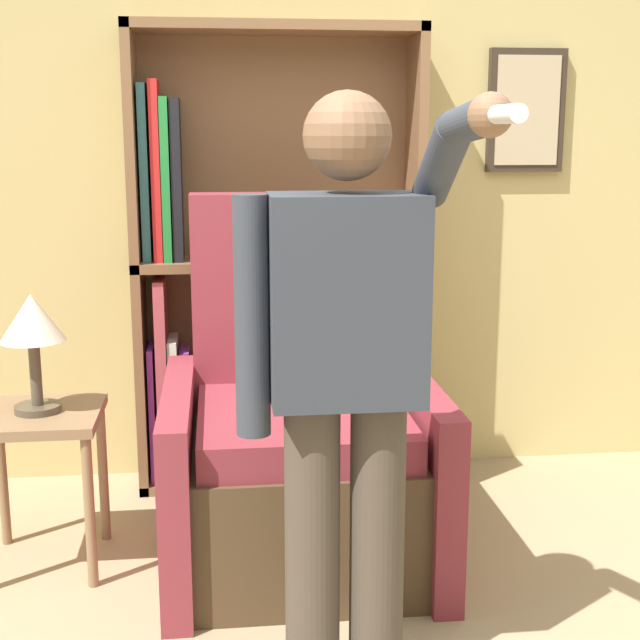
{
  "coord_description": "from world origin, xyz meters",
  "views": [
    {
      "loc": [
        -0.49,
        -1.92,
        1.53
      ],
      "look_at": [
        -0.19,
        0.68,
        0.98
      ],
      "focal_mm": 50.0,
      "sensor_mm": 36.0,
      "label": 1
    }
  ],
  "objects": [
    {
      "name": "armchair",
      "position": [
        -0.21,
        1.14,
        0.4
      ],
      "size": [
        0.96,
        0.94,
        1.31
      ],
      "color": "#4C3823",
      "rests_on": "ground_plane"
    },
    {
      "name": "side_table",
      "position": [
        -1.13,
        1.15,
        0.47
      ],
      "size": [
        0.43,
        0.43,
        0.57
      ],
      "color": "#846647",
      "rests_on": "ground_plane"
    },
    {
      "name": "bookcase",
      "position": [
        -0.36,
        1.87,
        0.94
      ],
      "size": [
        1.22,
        0.28,
        1.97
      ],
      "color": "brown",
      "rests_on": "ground_plane"
    },
    {
      "name": "wall_back",
      "position": [
        0.01,
        2.03,
        1.4
      ],
      "size": [
        8.0,
        0.11,
        2.8
      ],
      "color": "tan",
      "rests_on": "ground_plane"
    },
    {
      "name": "table_lamp",
      "position": [
        -1.13,
        1.15,
        0.88
      ],
      "size": [
        0.22,
        0.22,
        0.42
      ],
      "color": "#4C4233",
      "rests_on": "side_table"
    },
    {
      "name": "person_standing",
      "position": [
        -0.17,
        0.29,
        0.93
      ],
      "size": [
        0.54,
        0.78,
        1.63
      ],
      "color": "#473D33",
      "rests_on": "ground_plane"
    }
  ]
}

